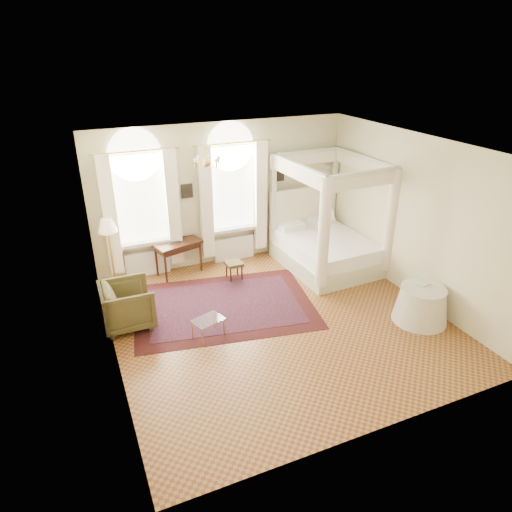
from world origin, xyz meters
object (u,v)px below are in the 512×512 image
(writing_desk, at_px, (178,247))
(coffee_table, at_px, (208,321))
(canopy_bed, at_px, (327,243))
(armchair, at_px, (128,305))
(stool, at_px, (234,265))
(nightstand, at_px, (330,237))
(floor_lamp, at_px, (108,229))
(side_table, at_px, (421,305))

(writing_desk, bearing_deg, coffee_table, -93.72)
(canopy_bed, bearing_deg, armchair, -171.74)
(writing_desk, relative_size, stool, 2.82)
(nightstand, distance_m, coffee_table, 4.79)
(floor_lamp, height_order, side_table, floor_lamp)
(side_table, bearing_deg, stool, 131.42)
(armchair, bearing_deg, floor_lamp, 1.53)
(floor_lamp, bearing_deg, canopy_bed, -12.06)
(nightstand, xyz_separation_m, side_table, (-0.20, -3.56, 0.01))
(canopy_bed, height_order, side_table, canopy_bed)
(side_table, bearing_deg, writing_desk, 134.72)
(armchair, bearing_deg, canopy_bed, -81.33)
(floor_lamp, distance_m, side_table, 6.46)
(floor_lamp, relative_size, side_table, 1.52)
(writing_desk, relative_size, floor_lamp, 0.74)
(canopy_bed, relative_size, nightstand, 3.85)
(side_table, bearing_deg, floor_lamp, 144.00)
(floor_lamp, xyz_separation_m, side_table, (5.16, -3.75, -0.98))
(armchair, bearing_deg, nightstand, -73.77)
(writing_desk, bearing_deg, floor_lamp, -180.00)
(armchair, relative_size, floor_lamp, 0.60)
(canopy_bed, distance_m, side_table, 2.78)
(nightstand, bearing_deg, armchair, -164.18)
(canopy_bed, xyz_separation_m, coffee_table, (-3.47, -1.67, -0.24))
(nightstand, relative_size, stool, 1.63)
(armchair, relative_size, coffee_table, 1.47)
(nightstand, distance_m, side_table, 3.57)
(writing_desk, bearing_deg, stool, -35.06)
(coffee_table, distance_m, floor_lamp, 3.13)
(canopy_bed, xyz_separation_m, stool, (-2.24, 0.27, -0.24))
(armchair, distance_m, side_table, 5.52)
(canopy_bed, height_order, coffee_table, canopy_bed)
(stool, height_order, coffee_table, stool)
(floor_lamp, bearing_deg, side_table, -36.00)
(coffee_table, bearing_deg, armchair, 141.59)
(writing_desk, distance_m, armchair, 2.22)
(writing_desk, relative_size, side_table, 1.12)
(floor_lamp, bearing_deg, armchair, -88.88)
(canopy_bed, bearing_deg, nightstand, 53.31)
(writing_desk, bearing_deg, canopy_bed, -17.09)
(armchair, bearing_deg, coffee_table, -128.00)
(nightstand, xyz_separation_m, writing_desk, (-3.91, 0.19, 0.33))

